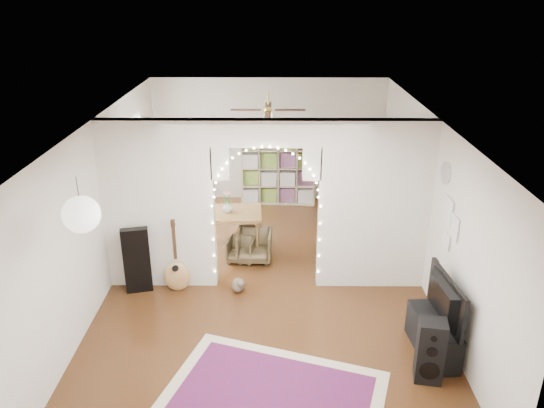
{
  "coord_description": "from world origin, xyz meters",
  "views": [
    {
      "loc": [
        0.14,
        -7.48,
        4.47
      ],
      "look_at": [
        0.08,
        0.3,
        1.26
      ],
      "focal_mm": 35.0,
      "sensor_mm": 36.0,
      "label": 1
    }
  ],
  "objects_px": {
    "acoustic_guitar": "(176,265)",
    "floor_speaker": "(430,351)",
    "bookcase": "(278,167)",
    "dining_table": "(228,216)",
    "dining_chair_right": "(241,250)",
    "media_console": "(433,336)",
    "dining_chair_left": "(254,245)"
  },
  "relations": [
    {
      "from": "dining_table",
      "to": "dining_chair_left",
      "type": "bearing_deg",
      "value": -39.31
    },
    {
      "from": "bookcase",
      "to": "dining_chair_left",
      "type": "height_order",
      "value": "bookcase"
    },
    {
      "from": "acoustic_guitar",
      "to": "bookcase",
      "type": "distance_m",
      "value": 4.09
    },
    {
      "from": "dining_table",
      "to": "dining_chair_left",
      "type": "xyz_separation_m",
      "value": [
        0.49,
        -0.36,
        -0.41
      ]
    },
    {
      "from": "floor_speaker",
      "to": "dining_chair_right",
      "type": "distance_m",
      "value": 3.9
    },
    {
      "from": "floor_speaker",
      "to": "media_console",
      "type": "bearing_deg",
      "value": 78.99
    },
    {
      "from": "floor_speaker",
      "to": "media_console",
      "type": "distance_m",
      "value": 0.57
    },
    {
      "from": "floor_speaker",
      "to": "bookcase",
      "type": "bearing_deg",
      "value": 117.19
    },
    {
      "from": "media_console",
      "to": "dining_table",
      "type": "bearing_deg",
      "value": 129.76
    },
    {
      "from": "media_console",
      "to": "bookcase",
      "type": "xyz_separation_m",
      "value": [
        -2.0,
        5.25,
        0.57
      ]
    },
    {
      "from": "floor_speaker",
      "to": "bookcase",
      "type": "xyz_separation_m",
      "value": [
        -1.81,
        5.77,
        0.41
      ]
    },
    {
      "from": "dining_table",
      "to": "dining_chair_left",
      "type": "height_order",
      "value": "dining_table"
    },
    {
      "from": "acoustic_guitar",
      "to": "dining_chair_right",
      "type": "height_order",
      "value": "acoustic_guitar"
    },
    {
      "from": "media_console",
      "to": "dining_chair_left",
      "type": "height_order",
      "value": "dining_chair_left"
    },
    {
      "from": "dining_chair_left",
      "to": "dining_chair_right",
      "type": "distance_m",
      "value": 0.24
    },
    {
      "from": "media_console",
      "to": "bookcase",
      "type": "distance_m",
      "value": 5.65
    },
    {
      "from": "floor_speaker",
      "to": "dining_chair_right",
      "type": "relative_size",
      "value": 1.77
    },
    {
      "from": "dining_table",
      "to": "floor_speaker",
      "type": "bearing_deg",
      "value": -54.12
    },
    {
      "from": "floor_speaker",
      "to": "dining_chair_right",
      "type": "bearing_deg",
      "value": 139.03
    },
    {
      "from": "bookcase",
      "to": "dining_table",
      "type": "height_order",
      "value": "bookcase"
    },
    {
      "from": "dining_chair_left",
      "to": "bookcase",
      "type": "bearing_deg",
      "value": 84.58
    },
    {
      "from": "bookcase",
      "to": "dining_chair_left",
      "type": "relative_size",
      "value": 2.72
    },
    {
      "from": "bookcase",
      "to": "dining_table",
      "type": "relative_size",
      "value": 1.33
    },
    {
      "from": "acoustic_guitar",
      "to": "dining_chair_right",
      "type": "xyz_separation_m",
      "value": [
        0.95,
        1.0,
        -0.24
      ]
    },
    {
      "from": "dining_chair_left",
      "to": "dining_chair_right",
      "type": "relative_size",
      "value": 1.3
    },
    {
      "from": "floor_speaker",
      "to": "dining_table",
      "type": "xyz_separation_m",
      "value": [
        -2.72,
        3.42,
        0.27
      ]
    },
    {
      "from": "dining_table",
      "to": "dining_chair_left",
      "type": "relative_size",
      "value": 2.04
    },
    {
      "from": "acoustic_guitar",
      "to": "dining_table",
      "type": "distance_m",
      "value": 1.58
    },
    {
      "from": "dining_table",
      "to": "bookcase",
      "type": "bearing_deg",
      "value": 66.22
    },
    {
      "from": "acoustic_guitar",
      "to": "dining_chair_right",
      "type": "bearing_deg",
      "value": 21.66
    },
    {
      "from": "dining_chair_right",
      "to": "media_console",
      "type": "bearing_deg",
      "value": -33.97
    },
    {
      "from": "acoustic_guitar",
      "to": "floor_speaker",
      "type": "distance_m",
      "value": 3.96
    }
  ]
}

